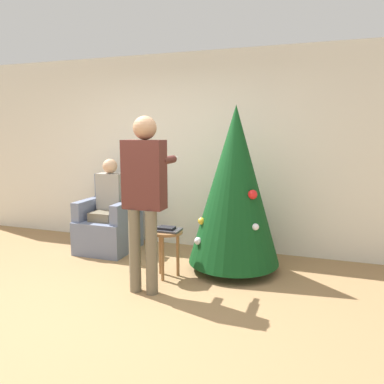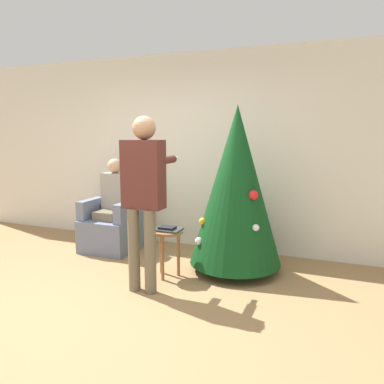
{
  "view_description": "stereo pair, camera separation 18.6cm",
  "coord_description": "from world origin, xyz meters",
  "px_view_note": "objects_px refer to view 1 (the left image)",
  "views": [
    {
      "loc": [
        1.85,
        -2.76,
        1.64
      ],
      "look_at": [
        0.57,
        0.98,
        0.99
      ],
      "focal_mm": 35.0,
      "sensor_mm": 36.0,
      "label": 1
    },
    {
      "loc": [
        2.03,
        -2.7,
        1.64
      ],
      "look_at": [
        0.57,
        0.98,
        0.99
      ],
      "focal_mm": 35.0,
      "sensor_mm": 36.0,
      "label": 2
    }
  ],
  "objects_px": {
    "christmas_tree": "(235,186)",
    "person_standing": "(144,188)",
    "armchair": "(110,224)",
    "person_seated": "(108,201)",
    "side_stool": "(167,240)"
  },
  "relations": [
    {
      "from": "person_standing",
      "to": "person_seated",
      "type": "bearing_deg",
      "value": 135.54
    },
    {
      "from": "christmas_tree",
      "to": "person_seated",
      "type": "xyz_separation_m",
      "value": [
        -1.81,
        0.19,
        -0.32
      ]
    },
    {
      "from": "armchair",
      "to": "side_stool",
      "type": "height_order",
      "value": "armchair"
    },
    {
      "from": "christmas_tree",
      "to": "person_standing",
      "type": "height_order",
      "value": "christmas_tree"
    },
    {
      "from": "christmas_tree",
      "to": "armchair",
      "type": "bearing_deg",
      "value": 173.13
    },
    {
      "from": "person_seated",
      "to": "side_stool",
      "type": "distance_m",
      "value": 1.34
    },
    {
      "from": "person_standing",
      "to": "side_stool",
      "type": "xyz_separation_m",
      "value": [
        0.06,
        0.41,
        -0.65
      ]
    },
    {
      "from": "person_standing",
      "to": "side_stool",
      "type": "bearing_deg",
      "value": 81.3
    },
    {
      "from": "person_seated",
      "to": "side_stool",
      "type": "bearing_deg",
      "value": -29.64
    },
    {
      "from": "armchair",
      "to": "side_stool",
      "type": "relative_size",
      "value": 1.92
    },
    {
      "from": "christmas_tree",
      "to": "person_standing",
      "type": "distance_m",
      "value": 1.14
    },
    {
      "from": "christmas_tree",
      "to": "armchair",
      "type": "distance_m",
      "value": 1.94
    },
    {
      "from": "armchair",
      "to": "person_standing",
      "type": "relative_size",
      "value": 0.58
    },
    {
      "from": "person_seated",
      "to": "person_standing",
      "type": "relative_size",
      "value": 0.71
    },
    {
      "from": "armchair",
      "to": "person_standing",
      "type": "height_order",
      "value": "person_standing"
    }
  ]
}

